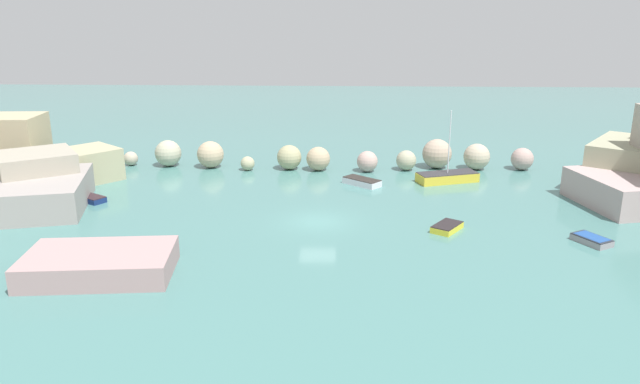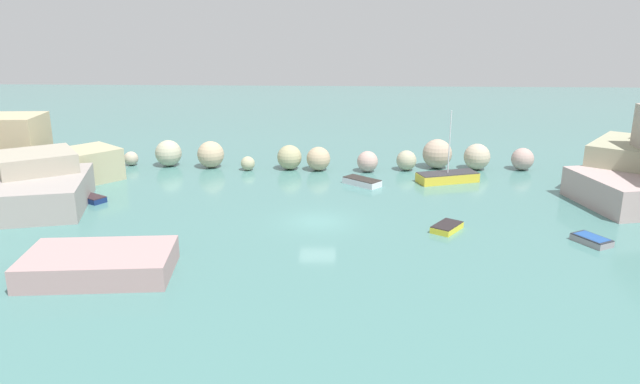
% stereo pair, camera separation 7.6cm
% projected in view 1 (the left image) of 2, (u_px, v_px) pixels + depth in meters
% --- Properties ---
extents(cove_water, '(160.00, 160.00, 0.00)m').
position_uv_depth(cove_water, '(318.00, 222.00, 41.52)').
color(cove_water, slate).
rests_on(cove_water, ground).
extents(rock_breakwater, '(41.04, 3.91, 2.69)m').
position_uv_depth(rock_breakwater, '(325.00, 156.00, 55.41)').
color(rock_breakwater, tan).
rests_on(rock_breakwater, ground).
extents(stone_dock, '(8.30, 5.57, 1.34)m').
position_uv_depth(stone_dock, '(100.00, 264.00, 32.89)').
color(stone_dock, '#AC8A89').
rests_on(stone_dock, ground).
extents(moored_boat_0, '(2.81, 2.37, 0.45)m').
position_uv_depth(moored_boat_0, '(90.00, 198.00, 45.97)').
color(moored_boat_0, navy).
rests_on(moored_boat_0, cove_water).
extents(moored_boat_1, '(2.42, 2.68, 0.45)m').
position_uv_depth(moored_boat_1, '(447.00, 227.00, 39.79)').
color(moored_boat_1, yellow).
rests_on(moored_boat_1, cove_water).
extents(moored_boat_2, '(4.42, 1.61, 0.69)m').
position_uv_depth(moored_boat_2, '(90.00, 268.00, 33.09)').
color(moored_boat_2, navy).
rests_on(moored_boat_2, cove_water).
extents(moored_boat_3, '(5.44, 3.37, 6.08)m').
position_uv_depth(moored_boat_3, '(447.00, 177.00, 51.18)').
color(moored_boat_3, gold).
rests_on(moored_boat_3, cove_water).
extents(moored_boat_4, '(3.30, 3.10, 0.57)m').
position_uv_depth(moored_boat_4, '(362.00, 182.00, 50.26)').
color(moored_boat_4, silver).
rests_on(moored_boat_4, cove_water).
extents(moored_boat_5, '(2.26, 2.62, 0.45)m').
position_uv_depth(moored_boat_5, '(592.00, 240.00, 37.57)').
color(moored_boat_5, gray).
rests_on(moored_boat_5, cove_water).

